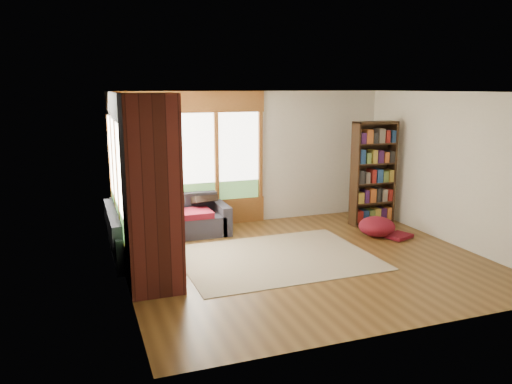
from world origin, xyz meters
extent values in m
plane|color=#543617|center=(0.00, 0.00, 0.00)|extent=(5.50, 5.50, 0.00)
plane|color=white|center=(0.00, 0.00, 2.60)|extent=(5.50, 5.50, 0.00)
cube|color=silver|center=(0.00, 2.50, 1.30)|extent=(5.50, 0.04, 2.60)
cube|color=silver|center=(0.00, -2.50, 1.30)|extent=(5.50, 0.04, 2.60)
cube|color=silver|center=(-2.75, 0.00, 1.30)|extent=(0.04, 5.00, 2.60)
cube|color=silver|center=(2.75, 0.00, 1.30)|extent=(0.04, 5.00, 2.60)
cube|color=brown|center=(-1.20, 2.47, 1.35)|extent=(2.82, 0.10, 1.90)
cube|color=white|center=(-1.20, 2.47, 1.35)|extent=(2.54, 0.09, 1.62)
cube|color=brown|center=(-2.72, 1.20, 1.35)|extent=(0.10, 2.62, 1.90)
cube|color=white|center=(-2.72, 1.20, 1.35)|extent=(0.09, 2.36, 1.62)
cube|color=#6A8E59|center=(-2.69, 2.03, 1.75)|extent=(0.03, 0.72, 0.90)
cube|color=#471914|center=(-2.40, -0.35, 1.30)|extent=(0.70, 0.70, 2.60)
cube|color=#26252F|center=(-1.65, 2.05, 0.21)|extent=(2.20, 0.90, 0.42)
cube|color=#26252F|center=(-1.65, 2.40, 0.61)|extent=(2.20, 0.20, 0.38)
cube|color=#26252F|center=(-0.65, 2.05, 0.30)|extent=(0.20, 0.90, 0.60)
cube|color=maroon|center=(-1.75, 1.93, 0.48)|extent=(1.90, 0.66, 0.12)
cube|color=#26252F|center=(-2.30, 1.40, 0.21)|extent=(0.90, 2.20, 0.42)
cube|color=#26252F|center=(-2.65, 1.40, 0.61)|extent=(0.20, 2.20, 0.38)
cube|color=#26252F|center=(-2.30, 0.40, 0.30)|extent=(0.90, 0.20, 0.60)
cube|color=maroon|center=(-2.18, 1.05, 0.48)|extent=(0.66, 1.20, 0.12)
cube|color=maroon|center=(-2.18, 2.00, 0.48)|extent=(0.66, 0.66, 0.12)
cube|color=beige|center=(-0.40, 0.24, 0.01)|extent=(3.03, 2.34, 0.01)
cube|color=#311E10|center=(2.56, 1.49, 1.02)|extent=(0.04, 0.29, 2.03)
cube|color=#311E10|center=(1.72, 1.49, 1.02)|extent=(0.04, 0.29, 2.03)
cube|color=#311E10|center=(2.14, 1.62, 1.02)|extent=(0.87, 0.02, 2.03)
cube|color=#311E10|center=(2.14, 1.49, 0.06)|extent=(0.79, 0.27, 0.03)
cube|color=#311E10|center=(2.14, 1.49, 0.45)|extent=(0.79, 0.27, 0.03)
cube|color=#311E10|center=(2.14, 1.49, 0.83)|extent=(0.79, 0.27, 0.03)
cube|color=#311E10|center=(2.14, 1.49, 1.22)|extent=(0.79, 0.27, 0.03)
cube|color=#311E10|center=(2.14, 1.49, 1.60)|extent=(0.79, 0.27, 0.03)
cube|color=#311E10|center=(2.14, 1.49, 1.99)|extent=(0.79, 0.27, 0.03)
cube|color=#726659|center=(2.14, 1.47, 1.02)|extent=(0.75, 0.21, 1.87)
ellipsoid|color=maroon|center=(1.78, 0.74, 0.19)|extent=(0.84, 0.84, 0.36)
ellipsoid|color=brown|center=(-2.02, 1.64, 0.77)|extent=(1.09, 1.03, 0.31)
sphere|color=brown|center=(-1.75, 1.84, 0.92)|extent=(0.52, 0.52, 0.37)
cone|color=brown|center=(-1.80, 1.81, 1.07)|extent=(0.19, 0.19, 0.16)
ellipsoid|color=#362615|center=(-2.12, 0.92, 0.72)|extent=(0.51, 0.75, 0.25)
sphere|color=#362615|center=(-2.13, 1.18, 0.84)|extent=(0.31, 0.31, 0.30)
cone|color=#362615|center=(-2.13, 1.13, 0.95)|extent=(0.11, 0.11, 0.13)
cube|color=black|center=(-0.95, 2.26, 0.76)|extent=(0.45, 0.12, 0.45)
cube|color=black|center=(-1.55, 2.26, 0.76)|extent=(0.45, 0.12, 0.45)
cube|color=black|center=(-2.48, 1.80, 0.76)|extent=(0.45, 0.12, 0.45)
cube|color=black|center=(-2.48, 0.70, 0.76)|extent=(0.45, 0.12, 0.45)
cube|color=maroon|center=(-2.15, 2.26, 0.76)|extent=(0.42, 0.12, 0.42)
camera|label=1|loc=(-3.27, -6.77, 2.67)|focal=35.00mm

